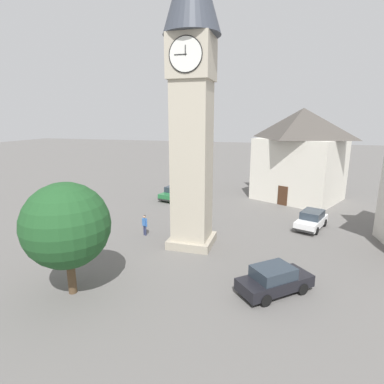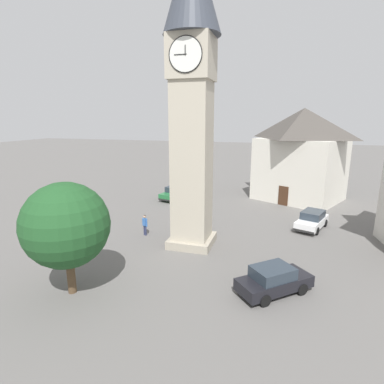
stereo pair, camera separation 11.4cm
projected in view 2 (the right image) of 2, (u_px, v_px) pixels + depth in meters
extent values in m
plane|color=#605E5B|center=(192.00, 244.00, 23.10)|extent=(200.00, 200.00, 0.00)
cube|color=#A59C89|center=(192.00, 240.00, 23.03)|extent=(3.13, 3.13, 0.60)
cube|color=#B7AD99|center=(192.00, 163.00, 21.67)|extent=(2.50, 2.50, 11.02)
cube|color=#B7AD99|center=(192.00, 58.00, 20.05)|extent=(2.80, 2.80, 2.75)
cylinder|color=white|center=(185.00, 54.00, 18.72)|extent=(2.10, 0.04, 2.10)
torus|color=black|center=(185.00, 54.00, 18.71)|extent=(2.16, 0.06, 2.16)
cube|color=black|center=(185.00, 50.00, 18.62)|extent=(0.05, 0.02, 0.59)
cube|color=black|center=(180.00, 54.00, 18.77)|extent=(0.80, 0.02, 0.04)
cylinder|color=white|center=(198.00, 62.00, 21.39)|extent=(2.10, 0.04, 2.10)
torus|color=black|center=(198.00, 62.00, 21.40)|extent=(2.16, 0.06, 2.16)
cube|color=white|center=(312.00, 222.00, 26.20)|extent=(3.06, 4.44, 0.64)
cube|color=#28333D|center=(313.00, 215.00, 26.17)|extent=(2.21, 2.52, 0.64)
cylinder|color=black|center=(317.00, 231.00, 24.84)|extent=(0.44, 0.68, 0.64)
cylinder|color=black|center=(297.00, 227.00, 25.79)|extent=(0.44, 0.68, 0.64)
cylinder|color=black|center=(325.00, 223.00, 26.74)|extent=(0.44, 0.68, 0.64)
cylinder|color=black|center=(307.00, 219.00, 27.69)|extent=(0.44, 0.68, 0.64)
cube|color=black|center=(304.00, 231.00, 24.69)|extent=(1.60, 0.71, 0.16)
cube|color=black|center=(274.00, 283.00, 16.55)|extent=(4.19, 3.99, 0.64)
cube|color=#28333D|center=(273.00, 273.00, 16.34)|extent=(2.61, 2.56, 0.64)
cylinder|color=black|center=(282.00, 276.00, 17.82)|extent=(0.62, 0.59, 0.64)
cylinder|color=black|center=(302.00, 289.00, 16.41)|extent=(0.62, 0.59, 0.64)
cylinder|color=black|center=(246.00, 285.00, 16.80)|extent=(0.62, 0.59, 0.64)
cylinder|color=black|center=(265.00, 300.00, 15.40)|extent=(0.62, 0.59, 0.64)
cube|color=black|center=(302.00, 278.00, 17.43)|extent=(1.20, 1.33, 0.16)
cube|color=#236B38|center=(175.00, 194.00, 35.76)|extent=(2.62, 4.39, 0.64)
cube|color=#28333D|center=(175.00, 189.00, 35.74)|extent=(2.01, 2.41, 0.64)
cylinder|color=black|center=(175.00, 200.00, 34.40)|extent=(0.36, 0.67, 0.64)
cylinder|color=black|center=(163.00, 198.00, 35.18)|extent=(0.36, 0.67, 0.64)
cylinder|color=black|center=(186.00, 195.00, 36.47)|extent=(0.36, 0.67, 0.64)
cylinder|color=black|center=(175.00, 193.00, 37.25)|extent=(0.36, 0.67, 0.64)
cube|color=black|center=(165.00, 200.00, 34.11)|extent=(1.65, 0.51, 0.16)
cylinder|color=#2D3351|center=(146.00, 231.00, 24.70)|extent=(0.13, 0.13, 0.82)
cylinder|color=#2D3351|center=(144.00, 230.00, 24.82)|extent=(0.13, 0.13, 0.82)
cube|color=#386BB7|center=(145.00, 222.00, 24.59)|extent=(0.42, 0.35, 0.60)
cylinder|color=#386BB7|center=(147.00, 223.00, 24.46)|extent=(0.09, 0.09, 0.60)
cylinder|color=#386BB7|center=(143.00, 222.00, 24.76)|extent=(0.09, 0.09, 0.60)
sphere|color=tan|center=(145.00, 217.00, 24.49)|extent=(0.22, 0.22, 0.22)
sphere|color=black|center=(145.00, 216.00, 24.49)|extent=(0.20, 0.20, 0.20)
cylinder|color=brown|center=(71.00, 273.00, 16.46)|extent=(0.44, 0.44, 2.28)
sphere|color=#1E4C23|center=(66.00, 225.00, 15.83)|extent=(4.49, 4.49, 4.49)
cube|color=silver|center=(300.00, 169.00, 35.20)|extent=(10.84, 10.34, 7.00)
pyramid|color=#47423D|center=(304.00, 123.00, 33.99)|extent=(11.38, 10.86, 3.31)
cube|color=#422819|center=(283.00, 196.00, 33.15)|extent=(1.02, 0.56, 2.10)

